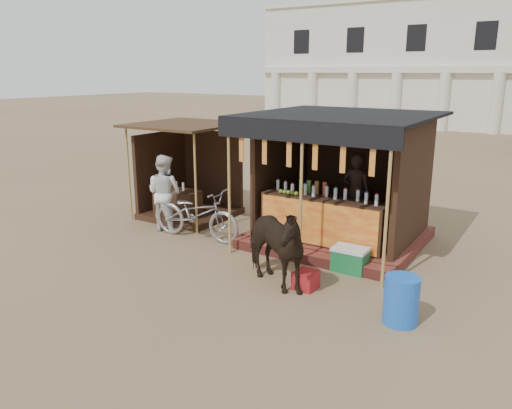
{
  "coord_description": "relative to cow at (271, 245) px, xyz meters",
  "views": [
    {
      "loc": [
        5.02,
        -6.32,
        3.61
      ],
      "look_at": [
        0.0,
        1.6,
        1.1
      ],
      "focal_mm": 35.0,
      "sensor_mm": 36.0,
      "label": 1
    }
  ],
  "objects": [
    {
      "name": "ground",
      "position": [
        -0.94,
        -0.6,
        -0.75
      ],
      "size": [
        120.0,
        120.0,
        0.0
      ],
      "primitive_type": "plane",
      "color": "#846B4C",
      "rests_on": "ground"
    },
    {
      "name": "red_crate",
      "position": [
        0.57,
        0.22,
        -0.59
      ],
      "size": [
        0.37,
        0.4,
        0.31
      ],
      "primitive_type": "cube",
      "rotation": [
        0.0,
        0.0,
        -0.03
      ],
      "color": "maroon",
      "rests_on": "ground"
    },
    {
      "name": "blue_barrel",
      "position": [
        2.29,
        -0.12,
        -0.38
      ],
      "size": [
        0.59,
        0.59,
        0.73
      ],
      "primitive_type": "cylinder",
      "rotation": [
        0.0,
        0.0,
        0.16
      ],
      "color": "blue",
      "rests_on": "ground"
    },
    {
      "name": "secondary_stall",
      "position": [
        -4.11,
        2.64,
        0.1
      ],
      "size": [
        2.4,
        2.4,
        2.38
      ],
      "color": "#351F13",
      "rests_on": "ground"
    },
    {
      "name": "cooler",
      "position": [
        0.91,
        1.35,
        -0.52
      ],
      "size": [
        0.64,
        0.44,
        0.46
      ],
      "color": "#197138",
      "rests_on": "ground"
    },
    {
      "name": "bystander",
      "position": [
        -3.7,
        1.4,
        0.14
      ],
      "size": [
        0.91,
        0.73,
        1.78
      ],
      "primitive_type": "imported",
      "rotation": [
        0.0,
        0.0,
        3.2
      ],
      "color": "silver",
      "rests_on": "ground"
    },
    {
      "name": "motorbike",
      "position": [
        -2.68,
        1.29,
        -0.18
      ],
      "size": [
        2.21,
        0.9,
        1.14
      ],
      "primitive_type": "imported",
      "rotation": [
        0.0,
        0.0,
        1.64
      ],
      "color": "#9E9EA7",
      "rests_on": "ground"
    },
    {
      "name": "background_building",
      "position": [
        -2.94,
        29.35,
        3.23
      ],
      "size": [
        26.0,
        7.45,
        8.18
      ],
      "color": "silver",
      "rests_on": "ground"
    },
    {
      "name": "main_stall",
      "position": [
        0.08,
        2.76,
        0.28
      ],
      "size": [
        3.6,
        3.61,
        2.78
      ],
      "color": "brown",
      "rests_on": "ground"
    },
    {
      "name": "cow",
      "position": [
        0.0,
        0.0,
        0.0
      ],
      "size": [
        1.95,
        1.47,
        1.5
      ],
      "primitive_type": "imported",
      "rotation": [
        0.0,
        0.0,
        1.14
      ],
      "color": "black",
      "rests_on": "ground"
    }
  ]
}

